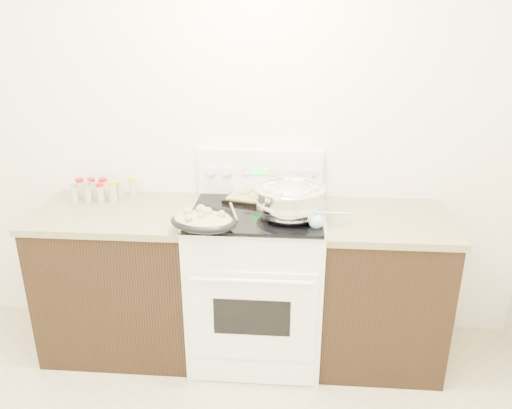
{
  "coord_description": "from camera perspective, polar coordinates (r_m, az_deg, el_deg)",
  "views": [
    {
      "loc": [
        0.55,
        -1.21,
        2.0
      ],
      "look_at": [
        0.35,
        1.37,
        1.0
      ],
      "focal_mm": 35.0,
      "sensor_mm": 36.0,
      "label": 1
    }
  ],
  "objects": [
    {
      "name": "room_shell",
      "position": [
        1.36,
        -19.72,
        7.32
      ],
      "size": [
        4.1,
        3.6,
        2.75
      ],
      "color": "white",
      "rests_on": "ground"
    },
    {
      "name": "kitchen_range",
      "position": [
        3.04,
        0.08,
        -8.62
      ],
      "size": [
        0.78,
        0.73,
        1.22
      ],
      "color": "white",
      "rests_on": "ground"
    },
    {
      "name": "baking_sheet",
      "position": [
        3.0,
        0.17,
        0.89
      ],
      "size": [
        0.42,
        0.34,
        0.06
      ],
      "color": "black",
      "rests_on": "kitchen_range"
    },
    {
      "name": "blue_ladle",
      "position": [
        2.64,
        7.13,
        -1.8
      ],
      "size": [
        0.25,
        0.17,
        0.1
      ],
      "color": "#94CADD",
      "rests_on": "kitchen_range"
    },
    {
      "name": "spice_jars",
      "position": [
        3.21,
        -17.31,
        1.62
      ],
      "size": [
        0.38,
        0.14,
        0.13
      ],
      "color": "#BFB28C",
      "rests_on": "counter_left"
    },
    {
      "name": "mixing_bowl",
      "position": [
        2.73,
        3.88,
        0.34
      ],
      "size": [
        0.44,
        0.44,
        0.23
      ],
      "color": "silver",
      "rests_on": "kitchen_range"
    },
    {
      "name": "wooden_spoon",
      "position": [
        2.76,
        -3.13,
        -1.2
      ],
      "size": [
        0.09,
        0.25,
        0.04
      ],
      "color": "tan",
      "rests_on": "kitchen_range"
    },
    {
      "name": "counter_left",
      "position": [
        3.23,
        -14.93,
        -8.15
      ],
      "size": [
        0.93,
        0.67,
        0.92
      ],
      "color": "black",
      "rests_on": "ground"
    },
    {
      "name": "counter_right",
      "position": [
        3.1,
        13.85,
        -9.3
      ],
      "size": [
        0.73,
        0.67,
        0.92
      ],
      "color": "black",
      "rests_on": "ground"
    },
    {
      "name": "roasting_pan",
      "position": [
        2.6,
        -6.07,
        -1.83
      ],
      "size": [
        0.4,
        0.32,
        0.11
      ],
      "color": "black",
      "rests_on": "kitchen_range"
    }
  ]
}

